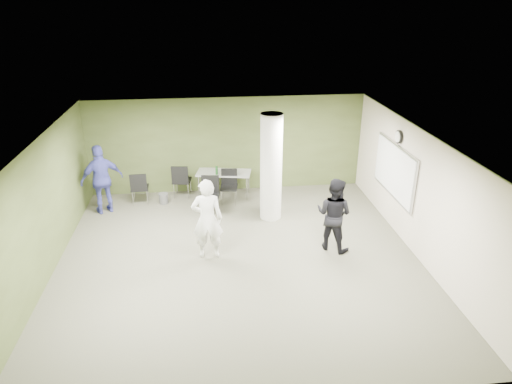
{
  "coord_description": "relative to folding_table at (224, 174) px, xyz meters",
  "views": [
    {
      "loc": [
        -0.65,
        -8.75,
        5.48
      ],
      "look_at": [
        0.49,
        1.0,
        1.18
      ],
      "focal_mm": 32.0,
      "sensor_mm": 36.0,
      "label": 1
    }
  ],
  "objects": [
    {
      "name": "wall_clock",
      "position": [
        4.07,
        -2.34,
        1.67
      ],
      "size": [
        0.06,
        0.32,
        0.32
      ],
      "color": "black",
      "rests_on": "wall_right_cream"
    },
    {
      "name": "chair_table_left",
      "position": [
        -0.42,
        -1.01,
        -0.1
      ],
      "size": [
        0.56,
        0.56,
        1.0
      ],
      "rotation": [
        0.0,
        0.0,
        -0.13
      ],
      "color": "black",
      "rests_on": "floor"
    },
    {
      "name": "wall_left",
      "position": [
        -3.85,
        -3.54,
        0.72
      ],
      "size": [
        0.02,
        8.0,
        2.8
      ],
      "primitive_type": "cube",
      "color": "#404C23",
      "rests_on": "floor"
    },
    {
      "name": "column",
      "position": [
        1.15,
        -1.54,
        0.72
      ],
      "size": [
        0.56,
        0.56,
        2.8
      ],
      "primitive_type": "cylinder",
      "color": "silver",
      "rests_on": "floor"
    },
    {
      "name": "folding_table",
      "position": [
        0.0,
        0.0,
        0.0
      ],
      "size": [
        1.64,
        0.95,
        0.98
      ],
      "rotation": [
        0.0,
        0.0,
        -0.19
      ],
      "color": "#969691",
      "rests_on": "floor"
    },
    {
      "name": "chair_table_right",
      "position": [
        0.13,
        -0.42,
        -0.13
      ],
      "size": [
        0.53,
        0.53,
        0.94
      ],
      "rotation": [
        0.0,
        0.0,
        -0.13
      ],
      "color": "black",
      "rests_on": "floor"
    },
    {
      "name": "woman_white",
      "position": [
        -0.52,
        -3.34,
        0.25
      ],
      "size": [
        0.7,
        0.47,
        1.87
      ],
      "primitive_type": "imported",
      "rotation": [
        0.0,
        0.0,
        3.1
      ],
      "color": "silver",
      "rests_on": "floor"
    },
    {
      "name": "ceiling",
      "position": [
        0.15,
        -3.54,
        2.12
      ],
      "size": [
        8.0,
        8.0,
        0.0
      ],
      "primitive_type": "plane",
      "rotation": [
        3.14,
        0.0,
        0.0
      ],
      "color": "white",
      "rests_on": "wall_back"
    },
    {
      "name": "whiteboard",
      "position": [
        4.07,
        -2.34,
        0.82
      ],
      "size": [
        0.05,
        2.3,
        1.3
      ],
      "color": "silver",
      "rests_on": "wall_right_cream"
    },
    {
      "name": "chair_back_left",
      "position": [
        -2.37,
        -0.33,
        -0.13
      ],
      "size": [
        0.49,
        0.49,
        0.95
      ],
      "rotation": [
        0.0,
        0.0,
        3.18
      ],
      "color": "black",
      "rests_on": "floor"
    },
    {
      "name": "chair_back_right",
      "position": [
        -1.23,
        0.02,
        -0.1
      ],
      "size": [
        0.57,
        0.57,
        1.0
      ],
      "rotation": [
        0.0,
        0.0,
        2.98
      ],
      "color": "black",
      "rests_on": "floor"
    },
    {
      "name": "wastebasket",
      "position": [
        -1.73,
        -0.35,
        -0.53
      ],
      "size": [
        0.26,
        0.26,
        0.3
      ],
      "primitive_type": "cylinder",
      "color": "#4C4C4C",
      "rests_on": "floor"
    },
    {
      "name": "man_blue",
      "position": [
        -3.25,
        -0.72,
        0.26
      ],
      "size": [
        1.2,
        0.89,
        1.89
      ],
      "primitive_type": "imported",
      "rotation": [
        0.0,
        0.0,
        3.58
      ],
      "color": "#3F439E",
      "rests_on": "floor"
    },
    {
      "name": "wall_right_cream",
      "position": [
        4.15,
        -3.54,
        0.72
      ],
      "size": [
        0.02,
        8.0,
        2.8
      ],
      "primitive_type": "cube",
      "color": "beige",
      "rests_on": "floor"
    },
    {
      "name": "floor",
      "position": [
        0.15,
        -3.54,
        -0.68
      ],
      "size": [
        8.0,
        8.0,
        0.0
      ],
      "primitive_type": "plane",
      "color": "#4C4B3C",
      "rests_on": "ground"
    },
    {
      "name": "wall_back",
      "position": [
        0.15,
        0.46,
        0.72
      ],
      "size": [
        8.0,
        2.8,
        0.02
      ],
      "primitive_type": "cube",
      "rotation": [
        1.57,
        0.0,
        0.0
      ],
      "color": "#404C23",
      "rests_on": "floor"
    },
    {
      "name": "man_black",
      "position": [
        2.33,
        -3.3,
        0.19
      ],
      "size": [
        1.07,
        1.04,
        1.74
      ],
      "primitive_type": "imported",
      "rotation": [
        0.0,
        0.0,
        2.46
      ],
      "color": "black",
      "rests_on": "floor"
    }
  ]
}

